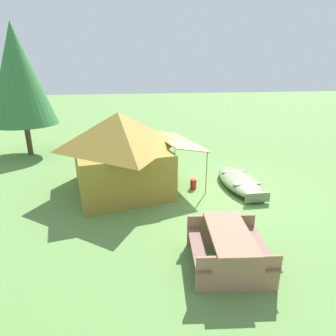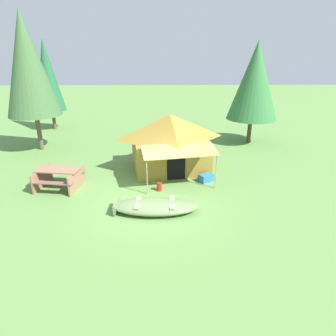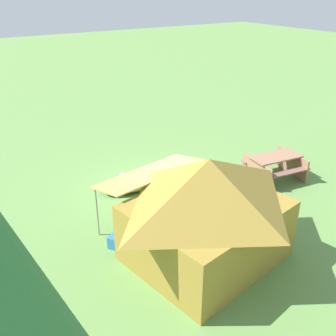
{
  "view_description": "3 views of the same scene",
  "coord_description": "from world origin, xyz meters",
  "px_view_note": "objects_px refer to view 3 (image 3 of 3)",
  "views": [
    {
      "loc": [
        -8.18,
        3.14,
        3.72
      ],
      "look_at": [
        -0.08,
        1.73,
        0.88
      ],
      "focal_mm": 30.43,
      "sensor_mm": 36.0,
      "label": 1
    },
    {
      "loc": [
        0.42,
        -9.14,
        4.95
      ],
      "look_at": [
        0.56,
        0.99,
        0.87
      ],
      "focal_mm": 30.69,
      "sensor_mm": 36.0,
      "label": 2
    },
    {
      "loc": [
        5.36,
        8.89,
        5.85
      ],
      "look_at": [
        0.22,
        0.86,
        1.26
      ],
      "focal_mm": 41.68,
      "sensor_mm": 36.0,
      "label": 3
    }
  ],
  "objects_px": {
    "picnic_table": "(275,164)",
    "fuel_can": "(167,202)",
    "cooler_box": "(120,239)",
    "canvas_cabin_tent": "(207,209)",
    "beached_rowboat": "(144,179)"
  },
  "relations": [
    {
      "from": "beached_rowboat",
      "to": "picnic_table",
      "type": "bearing_deg",
      "value": 153.3
    },
    {
      "from": "beached_rowboat",
      "to": "canvas_cabin_tent",
      "type": "height_order",
      "value": "canvas_cabin_tent"
    },
    {
      "from": "fuel_can",
      "to": "beached_rowboat",
      "type": "bearing_deg",
      "value": -94.86
    },
    {
      "from": "cooler_box",
      "to": "fuel_can",
      "type": "relative_size",
      "value": 1.77
    },
    {
      "from": "cooler_box",
      "to": "beached_rowboat",
      "type": "bearing_deg",
      "value": -130.34
    },
    {
      "from": "fuel_can",
      "to": "picnic_table",
      "type": "bearing_deg",
      "value": 175.24
    },
    {
      "from": "beached_rowboat",
      "to": "canvas_cabin_tent",
      "type": "distance_m",
      "value": 4.08
    },
    {
      "from": "beached_rowboat",
      "to": "cooler_box",
      "type": "xyz_separation_m",
      "value": [
        2.05,
        2.42,
        -0.04
      ]
    },
    {
      "from": "canvas_cabin_tent",
      "to": "picnic_table",
      "type": "distance_m",
      "value": 4.86
    },
    {
      "from": "beached_rowboat",
      "to": "canvas_cabin_tent",
      "type": "xyz_separation_m",
      "value": [
        0.58,
        3.89,
        1.1
      ]
    },
    {
      "from": "canvas_cabin_tent",
      "to": "cooler_box",
      "type": "relative_size",
      "value": 7.85
    },
    {
      "from": "picnic_table",
      "to": "cooler_box",
      "type": "bearing_deg",
      "value": 5.03
    },
    {
      "from": "picnic_table",
      "to": "fuel_can",
      "type": "distance_m",
      "value": 3.94
    },
    {
      "from": "picnic_table",
      "to": "fuel_can",
      "type": "height_order",
      "value": "picnic_table"
    },
    {
      "from": "canvas_cabin_tent",
      "to": "fuel_can",
      "type": "height_order",
      "value": "canvas_cabin_tent"
    }
  ]
}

